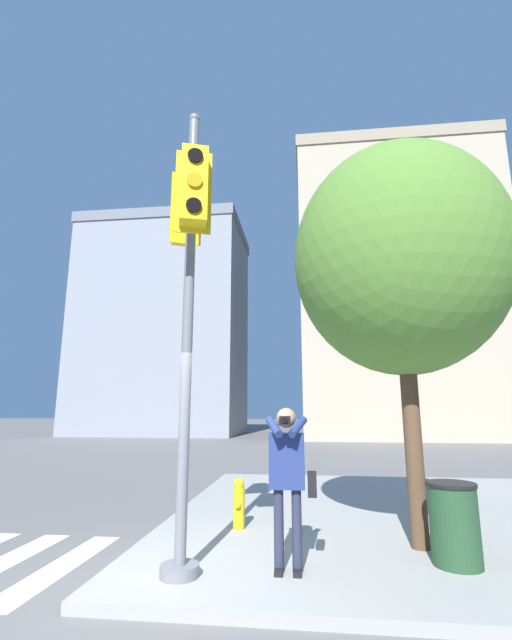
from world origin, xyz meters
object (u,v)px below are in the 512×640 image
at_px(person_photographer, 288,470).
at_px(traffic_signal_pole, 188,262).
at_px(fire_hydrant, 239,503).
at_px(street_tree, 400,260).
at_px(trash_bin, 454,523).

bearing_deg(person_photographer, traffic_signal_pole, -166.88).
xyz_separation_m(person_photographer, fire_hydrant, (-0.82, 1.63, -0.70)).
height_order(street_tree, trash_bin, street_tree).
xyz_separation_m(traffic_signal_pole, person_photographer, (1.17, 0.27, -2.44)).
height_order(traffic_signal_pole, street_tree, same).
distance_m(fire_hydrant, trash_bin, 2.96).
distance_m(traffic_signal_pole, fire_hydrant, 3.68).
height_order(person_photographer, trash_bin, person_photographer).
height_order(street_tree, fire_hydrant, street_tree).
relative_size(traffic_signal_pole, trash_bin, 6.21).
relative_size(person_photographer, trash_bin, 1.96).
relative_size(street_tree, trash_bin, 6.21).
bearing_deg(fire_hydrant, traffic_signal_pole, -100.55).
relative_size(person_photographer, fire_hydrant, 2.45).
xyz_separation_m(fire_hydrant, trash_bin, (2.70, -1.22, 0.10)).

